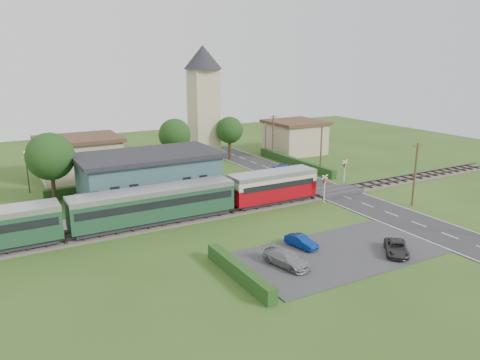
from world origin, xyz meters
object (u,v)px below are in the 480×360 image
pedestrian_near (220,193)px  pedestrian_far (121,207)px  equipment_hut (90,208)px  train (122,209)px  crossing_signal_near (325,184)px  house_west (80,157)px  car_park_dark (396,248)px  car_on_road (287,168)px  church_tower (203,94)px  house_east (295,137)px  car_park_silver (286,259)px  crossing_signal_far (345,168)px  car_park_blue (301,241)px  station_building (149,175)px

pedestrian_near → pedestrian_far: 10.90m
equipment_hut → train: 3.95m
equipment_hut → crossing_signal_near: (24.40, -5.61, 0.39)m
equipment_hut → house_west: size_ratio=0.24×
train → car_park_dark: 24.65m
equipment_hut → house_west: house_west is taller
car_park_dark → car_on_road: bearing=114.1°
church_tower → car_park_dark: bearing=-93.3°
house_west → house_east: same height
pedestrian_near → pedestrian_far: size_ratio=1.05×
house_east → car_park_silver: bearing=-126.7°
church_tower → car_on_road: bearing=-68.9°
car_park_silver → crossing_signal_far: bearing=25.0°
house_west → car_on_road: bearing=-24.7°
crossing_signal_far → church_tower: bearing=110.0°
car_on_road → car_park_blue: (-14.26, -22.64, -0.13)m
station_building → crossing_signal_near: size_ratio=4.88×
house_east → car_park_blue: house_east is taller
crossing_signal_near → pedestrian_far: crossing_signal_near is taller
house_east → car_park_dark: (-17.48, -38.50, -2.19)m
equipment_hut → crossing_signal_near: bearing=-12.9°
crossing_signal_near → church_tower: bearing=92.8°
station_building → house_west: house_west is taller
pedestrian_near → crossing_signal_near: bearing=174.4°
equipment_hut → train: (2.27, -3.20, 0.43)m
train → crossing_signal_near: 22.26m
house_west → car_park_silver: bearing=-77.4°
station_building → car_park_dark: (12.52, -25.49, -2.09)m
crossing_signal_near → car_park_silver: size_ratio=0.79×
car_park_blue → pedestrian_near: 14.20m
crossing_signal_near → equipment_hut: bearing=167.1°
church_tower → house_east: bearing=-14.9°
crossing_signal_far → pedestrian_near: 17.72m
equipment_hut → train: train is taller
car_on_road → car_park_blue: size_ratio=1.27×
car_on_road → car_park_dark: 28.84m
crossing_signal_near → car_on_road: crossing_signal_near is taller
crossing_signal_far → car_park_blue: (-17.12, -13.89, -1.55)m
car_on_road → car_park_dark: size_ratio=1.05×
equipment_hut → car_park_silver: (11.25, -17.13, -1.07)m
car_on_road → car_park_blue: car_on_road is taller
pedestrian_near → car_park_silver: bearing=101.1°
equipment_hut → station_building: station_building is taller
pedestrian_far → equipment_hut: bearing=109.2°
car_park_blue → pedestrian_far: size_ratio=1.73×
house_east → pedestrian_near: bearing=-141.3°
station_building → church_tower: church_tower is taller
car_on_road → house_west: bearing=72.1°
crossing_signal_near → crossing_signal_far: same height
church_tower → car_park_blue: church_tower is taller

